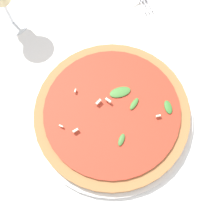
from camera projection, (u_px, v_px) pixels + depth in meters
ground_plane at (124, 108)px, 0.71m from camera, size 6.00×6.00×0.00m
pizza_arugula_main at (112, 114)px, 0.69m from camera, size 0.36×0.36×0.05m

